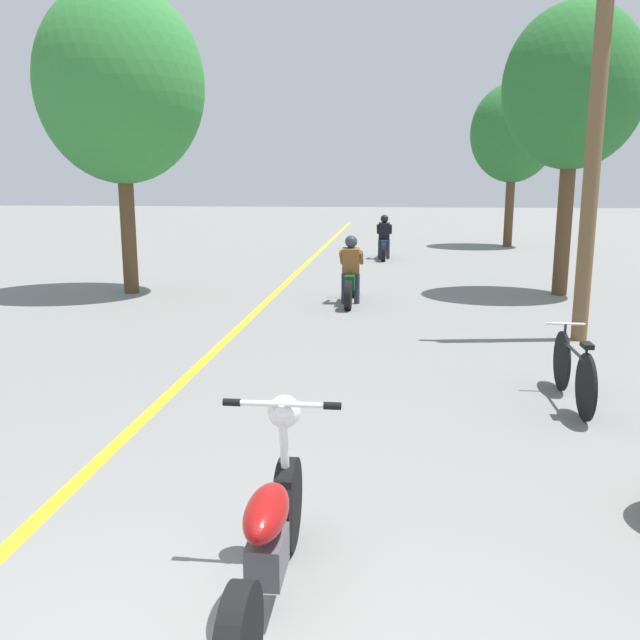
% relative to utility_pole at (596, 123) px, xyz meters
% --- Properties ---
extents(lane_stripe_center, '(0.14, 48.00, 0.01)m').
position_rel_utility_pole_xyz_m(lane_stripe_center, '(-5.48, 4.76, -3.26)').
color(lane_stripe_center, yellow).
rests_on(lane_stripe_center, ground).
extents(utility_pole, '(1.10, 0.24, 6.36)m').
position_rel_utility_pole_xyz_m(utility_pole, '(0.00, 0.00, 0.00)').
color(utility_pole, brown).
rests_on(utility_pole, ground).
extents(roadside_tree_right_near, '(2.89, 2.60, 5.98)m').
position_rel_utility_pole_xyz_m(roadside_tree_right_near, '(0.69, 4.32, 1.01)').
color(roadside_tree_right_near, '#513A23').
rests_on(roadside_tree_right_near, ground).
extents(roadside_tree_right_far, '(3.08, 2.77, 5.89)m').
position_rel_utility_pole_xyz_m(roadside_tree_right_far, '(1.31, 15.25, 0.82)').
color(roadside_tree_right_far, '#513A23').
rests_on(roadside_tree_right_far, ground).
extents(roadside_tree_left, '(3.52, 3.17, 6.41)m').
position_rel_utility_pole_xyz_m(roadside_tree_left, '(-8.65, 3.56, 1.10)').
color(roadside_tree_left, '#513A23').
rests_on(roadside_tree_left, ground).
extents(motorcycle_foreground, '(0.75, 2.09, 1.11)m').
position_rel_utility_pole_xyz_m(motorcycle_foreground, '(-3.59, -7.19, -2.83)').
color(motorcycle_foreground, black).
rests_on(motorcycle_foreground, ground).
extents(motorcycle_rider_lead, '(0.50, 2.07, 1.37)m').
position_rel_utility_pole_xyz_m(motorcycle_rider_lead, '(-3.75, 2.81, -2.74)').
color(motorcycle_rider_lead, black).
rests_on(motorcycle_rider_lead, ground).
extents(motorcycle_rider_far, '(0.50, 1.97, 1.38)m').
position_rel_utility_pole_xyz_m(motorcycle_rider_far, '(-3.21, 10.73, -2.74)').
color(motorcycle_rider_far, black).
rests_on(motorcycle_rider_far, ground).
extents(bicycle_parked, '(0.44, 1.75, 0.83)m').
position_rel_utility_pole_xyz_m(bicycle_parked, '(-0.90, -3.21, -2.89)').
color(bicycle_parked, black).
rests_on(bicycle_parked, ground).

